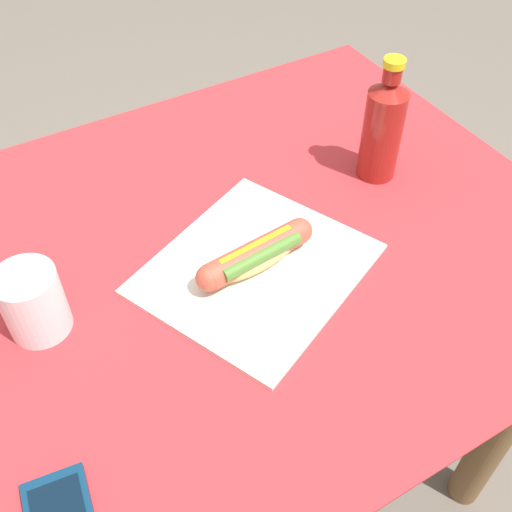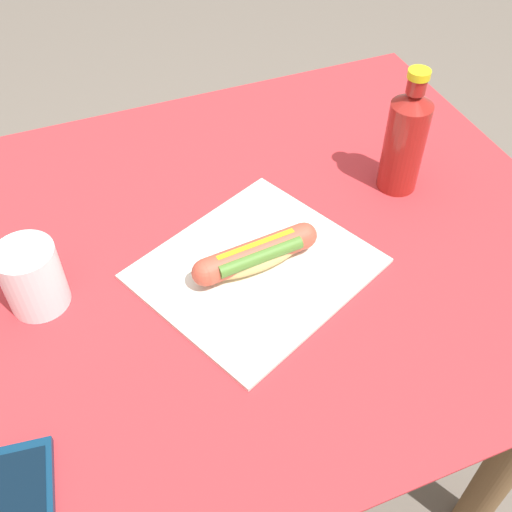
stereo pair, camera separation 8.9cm
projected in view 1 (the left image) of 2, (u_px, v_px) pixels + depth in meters
ground_plane at (239, 466)px, 1.50m from camera, size 6.00×6.00×0.00m
dining_table at (231, 308)px, 1.05m from camera, size 1.08×0.86×0.76m
paper_wrapper at (256, 268)px, 0.91m from camera, size 0.40×0.38×0.01m
hot_dog at (256, 255)px, 0.89m from camera, size 0.20×0.06×0.05m
soda_bottle at (383, 127)px, 1.00m from camera, size 0.07×0.07×0.22m
drinking_cup at (32, 301)px, 0.80m from camera, size 0.08×0.08×0.10m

